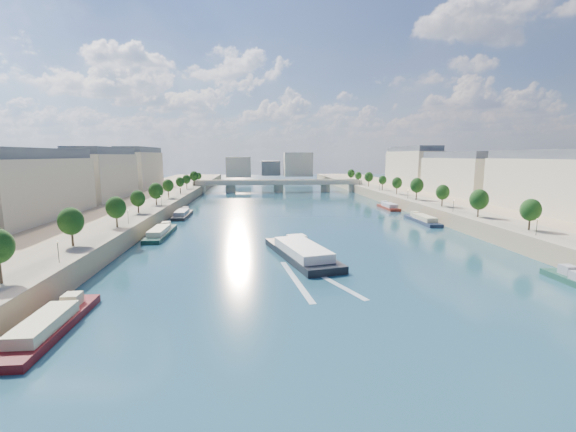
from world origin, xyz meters
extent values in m
plane|color=#0C2A36|center=(0.00, 100.00, 0.00)|extent=(700.00, 700.00, 0.00)
cube|color=#9E8460|center=(-72.00, 100.00, 2.50)|extent=(44.00, 520.00, 5.00)
cube|color=#9E8460|center=(72.00, 100.00, 2.50)|extent=(44.00, 520.00, 5.00)
cube|color=gray|center=(-57.00, 100.00, 5.05)|extent=(14.00, 520.00, 0.10)
cube|color=gray|center=(57.00, 100.00, 5.05)|extent=(14.00, 520.00, 0.10)
cylinder|color=#382B1E|center=(-55.00, 18.00, 6.91)|extent=(0.50, 0.50, 3.82)
cylinder|color=#382B1E|center=(-55.00, 42.00, 6.91)|extent=(0.50, 0.50, 3.82)
ellipsoid|color=black|center=(-55.00, 42.00, 10.50)|extent=(4.80, 4.80, 5.52)
cylinder|color=#382B1E|center=(-55.00, 66.00, 6.91)|extent=(0.50, 0.50, 3.82)
ellipsoid|color=black|center=(-55.00, 66.00, 10.50)|extent=(4.80, 4.80, 5.52)
cylinder|color=#382B1E|center=(-55.00, 90.00, 6.91)|extent=(0.50, 0.50, 3.82)
ellipsoid|color=black|center=(-55.00, 90.00, 10.50)|extent=(4.80, 4.80, 5.52)
cylinder|color=#382B1E|center=(-55.00, 114.00, 6.91)|extent=(0.50, 0.50, 3.82)
ellipsoid|color=black|center=(-55.00, 114.00, 10.50)|extent=(4.80, 4.80, 5.52)
cylinder|color=#382B1E|center=(-55.00, 138.00, 6.91)|extent=(0.50, 0.50, 3.82)
ellipsoid|color=black|center=(-55.00, 138.00, 10.50)|extent=(4.80, 4.80, 5.52)
cylinder|color=#382B1E|center=(-55.00, 162.00, 6.91)|extent=(0.50, 0.50, 3.82)
ellipsoid|color=black|center=(-55.00, 162.00, 10.50)|extent=(4.80, 4.80, 5.52)
cylinder|color=#382B1E|center=(-55.00, 186.00, 6.91)|extent=(0.50, 0.50, 3.82)
ellipsoid|color=black|center=(-55.00, 186.00, 10.50)|extent=(4.80, 4.80, 5.52)
cylinder|color=#382B1E|center=(-55.00, 210.00, 6.91)|extent=(0.50, 0.50, 3.82)
ellipsoid|color=black|center=(-55.00, 210.00, 10.50)|extent=(4.80, 4.80, 5.52)
cylinder|color=#382B1E|center=(-55.00, 234.00, 6.91)|extent=(0.50, 0.50, 3.82)
ellipsoid|color=black|center=(-55.00, 234.00, 10.50)|extent=(4.80, 4.80, 5.52)
cylinder|color=#382B1E|center=(55.00, 50.00, 6.91)|extent=(0.50, 0.50, 3.82)
ellipsoid|color=black|center=(55.00, 50.00, 10.50)|extent=(4.80, 4.80, 5.52)
cylinder|color=#382B1E|center=(55.00, 74.00, 6.91)|extent=(0.50, 0.50, 3.82)
ellipsoid|color=black|center=(55.00, 74.00, 10.50)|extent=(4.80, 4.80, 5.52)
cylinder|color=#382B1E|center=(55.00, 98.00, 6.91)|extent=(0.50, 0.50, 3.82)
ellipsoid|color=black|center=(55.00, 98.00, 10.50)|extent=(4.80, 4.80, 5.52)
cylinder|color=#382B1E|center=(55.00, 122.00, 6.91)|extent=(0.50, 0.50, 3.82)
ellipsoid|color=black|center=(55.00, 122.00, 10.50)|extent=(4.80, 4.80, 5.52)
cylinder|color=#382B1E|center=(55.00, 146.00, 6.91)|extent=(0.50, 0.50, 3.82)
ellipsoid|color=black|center=(55.00, 146.00, 10.50)|extent=(4.80, 4.80, 5.52)
cylinder|color=#382B1E|center=(55.00, 170.00, 6.91)|extent=(0.50, 0.50, 3.82)
ellipsoid|color=black|center=(55.00, 170.00, 10.50)|extent=(4.80, 4.80, 5.52)
cylinder|color=#382B1E|center=(55.00, 194.00, 6.91)|extent=(0.50, 0.50, 3.82)
ellipsoid|color=black|center=(55.00, 194.00, 10.50)|extent=(4.80, 4.80, 5.52)
cylinder|color=#382B1E|center=(55.00, 218.00, 6.91)|extent=(0.50, 0.50, 3.82)
ellipsoid|color=black|center=(55.00, 218.00, 10.50)|extent=(4.80, 4.80, 5.52)
cylinder|color=#382B1E|center=(55.00, 242.00, 6.91)|extent=(0.50, 0.50, 3.82)
ellipsoid|color=black|center=(55.00, 242.00, 10.50)|extent=(4.80, 4.80, 5.52)
cylinder|color=black|center=(-52.50, 30.00, 7.00)|extent=(0.14, 0.14, 4.00)
sphere|color=#FFE5B2|center=(-52.50, 30.00, 9.10)|extent=(0.36, 0.36, 0.36)
cylinder|color=black|center=(-52.50, 70.00, 7.00)|extent=(0.14, 0.14, 4.00)
sphere|color=#FFE5B2|center=(-52.50, 70.00, 9.10)|extent=(0.36, 0.36, 0.36)
cylinder|color=black|center=(-52.50, 110.00, 7.00)|extent=(0.14, 0.14, 4.00)
sphere|color=#FFE5B2|center=(-52.50, 110.00, 9.10)|extent=(0.36, 0.36, 0.36)
cylinder|color=black|center=(-52.50, 150.00, 7.00)|extent=(0.14, 0.14, 4.00)
sphere|color=#FFE5B2|center=(-52.50, 150.00, 9.10)|extent=(0.36, 0.36, 0.36)
cylinder|color=black|center=(-52.50, 190.00, 7.00)|extent=(0.14, 0.14, 4.00)
sphere|color=#FFE5B2|center=(-52.50, 190.00, 9.10)|extent=(0.36, 0.36, 0.36)
cylinder|color=black|center=(52.50, 45.00, 7.00)|extent=(0.14, 0.14, 4.00)
sphere|color=#FFE5B2|center=(52.50, 45.00, 9.10)|extent=(0.36, 0.36, 0.36)
cylinder|color=black|center=(52.50, 85.00, 7.00)|extent=(0.14, 0.14, 4.00)
sphere|color=#FFE5B2|center=(52.50, 85.00, 9.10)|extent=(0.36, 0.36, 0.36)
cylinder|color=black|center=(52.50, 125.00, 7.00)|extent=(0.14, 0.14, 4.00)
sphere|color=#FFE5B2|center=(52.50, 125.00, 9.10)|extent=(0.36, 0.36, 0.36)
cylinder|color=black|center=(52.50, 165.00, 7.00)|extent=(0.14, 0.14, 4.00)
sphere|color=#FFE5B2|center=(52.50, 165.00, 9.10)|extent=(0.36, 0.36, 0.36)
cylinder|color=black|center=(52.50, 205.00, 7.00)|extent=(0.14, 0.14, 4.00)
sphere|color=#FFE5B2|center=(52.50, 205.00, 9.10)|extent=(0.36, 0.36, 0.36)
cube|color=beige|center=(-85.00, 83.00, 15.00)|extent=(16.00, 52.00, 20.00)
cube|color=#474C54|center=(-85.00, 83.00, 26.60)|extent=(14.72, 50.44, 3.20)
cube|color=beige|center=(-85.00, 141.00, 15.00)|extent=(16.00, 52.00, 20.00)
cube|color=#474C54|center=(-85.00, 141.00, 26.60)|extent=(14.72, 50.44, 3.20)
cube|color=beige|center=(-85.00, 199.00, 15.00)|extent=(16.00, 52.00, 20.00)
cube|color=#474C54|center=(-85.00, 199.00, 26.60)|extent=(14.72, 50.44, 3.20)
cube|color=beige|center=(85.00, 83.00, 15.00)|extent=(16.00, 52.00, 20.00)
cube|color=#474C54|center=(85.00, 83.00, 26.60)|extent=(14.72, 50.44, 3.20)
cube|color=beige|center=(85.00, 141.00, 15.00)|extent=(16.00, 52.00, 20.00)
cube|color=#474C54|center=(85.00, 141.00, 26.60)|extent=(14.72, 50.44, 3.20)
cube|color=beige|center=(85.00, 199.00, 15.00)|extent=(16.00, 52.00, 20.00)
cube|color=#474C54|center=(85.00, 199.00, 26.60)|extent=(14.72, 50.44, 3.20)
cube|color=beige|center=(-30.00, 310.00, 14.00)|extent=(22.00, 18.00, 18.00)
cube|color=beige|center=(25.00, 320.00, 16.00)|extent=(26.00, 20.00, 22.00)
cube|color=#474C54|center=(0.00, 335.00, 12.00)|extent=(18.00, 16.00, 14.00)
cube|color=#C1B79E|center=(0.00, 216.68, 6.20)|extent=(112.00, 11.00, 2.20)
cube|color=#C1B79E|center=(0.00, 211.68, 7.70)|extent=(112.00, 0.80, 0.90)
cube|color=#C1B79E|center=(0.00, 221.68, 7.70)|extent=(112.00, 0.80, 0.90)
cylinder|color=#C1B79E|center=(-32.00, 216.68, 2.50)|extent=(6.40, 6.40, 5.00)
cylinder|color=#C1B79E|center=(0.00, 216.68, 2.50)|extent=(6.40, 6.40, 5.00)
cylinder|color=#C1B79E|center=(32.00, 216.68, 2.50)|extent=(6.40, 6.40, 5.00)
cube|color=#C1B79E|center=(-52.00, 216.68, 2.50)|extent=(6.00, 12.00, 5.00)
cube|color=#C1B79E|center=(52.00, 216.68, 2.50)|extent=(6.00, 12.00, 5.00)
cube|color=black|center=(-5.36, 48.44, 0.54)|extent=(16.49, 33.19, 2.28)
cube|color=white|center=(-5.36, 45.89, 2.71)|extent=(12.23, 21.94, 2.05)
cube|color=white|center=(-5.36, 58.02, 2.58)|extent=(5.35, 4.81, 1.80)
cube|color=silver|center=(-8.56, 31.44, 0.02)|extent=(4.28, 25.96, 0.04)
cube|color=silver|center=(-2.16, 31.44, 0.02)|extent=(10.37, 24.73, 0.04)
cube|color=maroon|center=(-45.50, 12.07, 0.30)|extent=(5.00, 22.47, 1.80)
cube|color=beige|center=(-45.50, 10.27, 2.00)|extent=(4.10, 12.36, 1.60)
cube|color=beige|center=(-45.50, 18.81, 2.10)|extent=(2.50, 2.70, 1.80)
cube|color=#173A30|center=(-45.50, 77.68, 0.30)|extent=(5.00, 25.37, 1.80)
cube|color=#F6ECC4|center=(-45.50, 75.65, 2.00)|extent=(4.10, 13.95, 1.60)
cube|color=#F6ECC4|center=(-45.50, 85.29, 2.10)|extent=(2.50, 3.04, 1.80)
cube|color=black|center=(-45.50, 115.01, 0.30)|extent=(5.00, 22.64, 1.80)
cube|color=#95949C|center=(-45.50, 113.20, 2.00)|extent=(4.10, 12.45, 1.60)
cube|color=#95949C|center=(-45.50, 121.80, 2.10)|extent=(2.50, 2.72, 1.80)
cube|color=#94939B|center=(45.50, 26.57, 2.10)|extent=(2.50, 2.64, 1.80)
cube|color=#1B263C|center=(45.50, 93.60, 0.30)|extent=(5.00, 23.29, 1.80)
cube|color=beige|center=(45.50, 91.74, 2.00)|extent=(4.10, 12.81, 1.60)
cube|color=beige|center=(45.50, 100.59, 2.10)|extent=(2.50, 2.80, 1.80)
cube|color=maroon|center=(45.50, 129.98, 0.30)|extent=(5.00, 19.13, 1.80)
cube|color=#AEB1BA|center=(45.50, 128.45, 2.00)|extent=(4.10, 10.52, 1.60)
cube|color=#AEB1BA|center=(45.50, 135.71, 2.10)|extent=(2.50, 2.30, 1.80)
camera|label=1|loc=(-16.61, -41.99, 24.66)|focal=24.00mm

